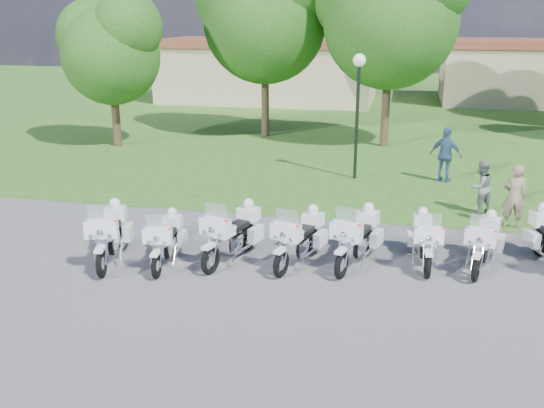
% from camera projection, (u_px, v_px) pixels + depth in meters
% --- Properties ---
extents(ground, '(100.00, 100.00, 0.00)m').
position_uv_depth(ground, '(262.00, 256.00, 14.70)').
color(ground, '#55555A').
rests_on(ground, ground).
extents(grass_lawn, '(100.00, 48.00, 0.01)m').
position_uv_depth(grass_lawn, '(356.00, 104.00, 39.88)').
color(grass_lawn, '#275C1D').
rests_on(grass_lawn, ground).
extents(motorcycle_0, '(1.16, 2.34, 1.60)m').
position_uv_depth(motorcycle_0, '(110.00, 233.00, 14.24)').
color(motorcycle_0, black).
rests_on(motorcycle_0, ground).
extents(motorcycle_1, '(0.84, 2.09, 1.41)m').
position_uv_depth(motorcycle_1, '(166.00, 239.00, 14.10)').
color(motorcycle_1, black).
rests_on(motorcycle_1, ground).
extents(motorcycle_2, '(1.17, 2.32, 1.60)m').
position_uv_depth(motorcycle_2, '(233.00, 233.00, 14.31)').
color(motorcycle_2, black).
rests_on(motorcycle_2, ground).
extents(motorcycle_3, '(1.14, 2.20, 1.52)m').
position_uv_depth(motorcycle_3, '(300.00, 237.00, 14.10)').
color(motorcycle_3, black).
rests_on(motorcycle_3, ground).
extents(motorcycle_4, '(1.16, 2.30, 1.58)m').
position_uv_depth(motorcycle_4, '(357.00, 237.00, 14.06)').
color(motorcycle_4, black).
rests_on(motorcycle_4, ground).
extents(motorcycle_5, '(0.79, 2.13, 1.43)m').
position_uv_depth(motorcycle_5, '(424.00, 239.00, 14.10)').
color(motorcycle_5, black).
rests_on(motorcycle_5, ground).
extents(motorcycle_6, '(1.08, 2.14, 1.47)m').
position_uv_depth(motorcycle_6, '(485.00, 242.00, 13.86)').
color(motorcycle_6, black).
rests_on(motorcycle_6, ground).
extents(lamp_post, '(0.44, 0.44, 4.35)m').
position_uv_depth(lamp_post, '(358.00, 86.00, 20.73)').
color(lamp_post, black).
rests_on(lamp_post, ground).
extents(tree_0, '(4.94, 4.21, 6.58)m').
position_uv_depth(tree_0, '(110.00, 46.00, 25.86)').
color(tree_0, '#38281C').
rests_on(tree_0, ground).
extents(tree_1, '(6.66, 5.68, 8.88)m').
position_uv_depth(tree_1, '(264.00, 9.00, 27.64)').
color(tree_1, '#38281C').
rests_on(tree_1, ground).
extents(tree_2, '(6.69, 5.71, 8.92)m').
position_uv_depth(tree_2, '(390.00, 8.00, 25.38)').
color(tree_2, '#38281C').
rests_on(tree_2, ground).
extents(building_west, '(14.56, 8.32, 4.10)m').
position_uv_depth(building_west, '(270.00, 69.00, 41.42)').
color(building_west, tan).
rests_on(building_west, ground).
extents(building_east, '(11.44, 7.28, 4.10)m').
position_uv_depth(building_east, '(529.00, 72.00, 39.82)').
color(building_east, tan).
rests_on(building_east, ground).
extents(bystander_a, '(0.64, 0.42, 1.76)m').
position_uv_depth(bystander_a, '(514.00, 196.00, 16.43)').
color(bystander_a, gray).
rests_on(bystander_a, ground).
extents(bystander_b, '(0.97, 0.94, 1.58)m').
position_uv_depth(bystander_b, '(480.00, 187.00, 17.63)').
color(bystander_b, slate).
rests_on(bystander_b, ground).
extents(bystander_c, '(1.21, 0.88, 1.91)m').
position_uv_depth(bystander_c, '(446.00, 155.00, 20.95)').
color(bystander_c, '#365681').
rests_on(bystander_c, ground).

